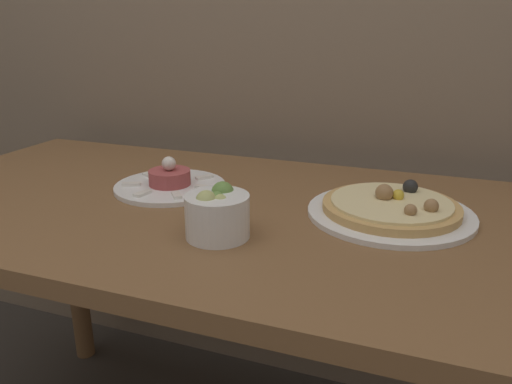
# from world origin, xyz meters

# --- Properties ---
(dining_table) EXTENTS (1.47, 0.73, 0.74)m
(dining_table) POSITION_xyz_m (0.00, 0.36, 0.65)
(dining_table) COLOR brown
(dining_table) RESTS_ON ground_plane
(pizza_plate) EXTENTS (0.31, 0.31, 0.06)m
(pizza_plate) POSITION_xyz_m (0.32, 0.42, 0.76)
(pizza_plate) COLOR white
(pizza_plate) RESTS_ON dining_table
(tartare_plate) EXTENTS (0.24, 0.24, 0.07)m
(tartare_plate) POSITION_xyz_m (-0.15, 0.42, 0.76)
(tartare_plate) COLOR white
(tartare_plate) RESTS_ON dining_table
(small_bowl) EXTENTS (0.11, 0.11, 0.09)m
(small_bowl) POSITION_xyz_m (0.05, 0.22, 0.78)
(small_bowl) COLOR white
(small_bowl) RESTS_ON dining_table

